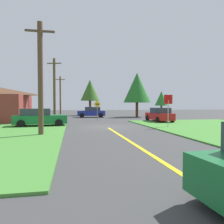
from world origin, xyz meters
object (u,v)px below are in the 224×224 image
Objects in this scene: direction_sign at (97,108)px; stop_sign at (168,104)px; parked_car_near_building at (39,118)px; utility_pole_mid at (54,89)px; car_approaching_junction at (92,112)px; utility_pole_near at (40,78)px; pine_tree_center at (90,90)px; car_on_crossroad at (159,115)px; utility_pole_far at (60,95)px; oak_tree_right at (161,99)px; oak_tree_left at (137,88)px.

stop_sign is at bearing -59.78° from direction_sign.
parked_car_near_building is 8.61m from utility_pole_mid.
car_approaching_junction is 20.13m from utility_pole_near.
car_approaching_junction is at bearing -92.54° from pine_tree_center.
direction_sign is at bearing 95.52° from car_approaching_junction.
car_approaching_junction is at bearing 31.20° from car_on_crossroad.
parked_car_near_building is 13.01m from car_on_crossroad.
direction_sign is at bearing -72.14° from utility_pole_far.
parked_car_near_building is 1.08× the size of car_on_crossroad.
pine_tree_center is at bearing 66.10° from parked_car_near_building.
utility_pole_mid is 1.19× the size of pine_tree_center.
car_approaching_junction is at bearing 89.96° from direction_sign.
pine_tree_center is at bearing 171.99° from oak_tree_right.
parked_car_near_building is 0.72× the size of pine_tree_center.
car_approaching_junction is at bearing 45.61° from utility_pole_mid.
utility_pole_near reaches higher than car_on_crossroad.
stop_sign is 0.39× the size of utility_pole_far.
direction_sign is (5.18, -16.06, -2.25)m from utility_pole_far.
stop_sign is 0.43× the size of pine_tree_center.
oak_tree_right is at bearing 36.19° from parked_car_near_building.
utility_pole_mid is at bearing 158.07° from direction_sign.
car_approaching_junction is 12.45m from car_on_crossroad.
stop_sign is at bearing -97.54° from oak_tree_left.
oak_tree_right is (13.23, -1.86, -1.50)m from pine_tree_center.
car_on_crossroad is 7.45m from direction_sign.
parked_car_near_building is at bearing -92.01° from utility_pole_far.
stop_sign is at bearing 17.12° from utility_pole_near.
parked_car_near_building is 0.65× the size of utility_pole_far.
oak_tree_right is at bearing -12.25° from utility_pole_far.
stop_sign is 17.01m from car_approaching_junction.
oak_tree_left is (7.19, 6.98, 3.14)m from direction_sign.
car_on_crossroad is at bearing -58.02° from utility_pole_far.
parked_car_near_building is at bearing 98.98° from utility_pole_near.
parked_car_near_building is at bearing 71.42° from car_approaching_junction.
car_on_crossroad is at bearing 6.15° from parked_car_near_building.
oak_tree_right is at bearing 52.21° from utility_pole_near.
utility_pole_far is 2.95× the size of direction_sign.
stop_sign is 0.59× the size of parked_car_near_building.
utility_pole_far is (-5.18, 8.65, 2.98)m from car_approaching_junction.
stop_sign is at bearing -46.49° from utility_pole_mid.
parked_car_near_building is 0.67× the size of oak_tree_left.
direction_sign is 18.15m from oak_tree_right.
oak_tree_left is 1.57× the size of oak_tree_right.
pine_tree_center is (-4.81, 22.63, 2.62)m from stop_sign.
car_on_crossroad is at bearing 36.93° from utility_pole_near.
utility_pole_mid is at bearing -158.47° from oak_tree_left.
oak_tree_right reaches higher than car_approaching_junction.
oak_tree_left is at bearing -141.57° from oak_tree_right.
pine_tree_center is (-6.46, 16.91, 3.81)m from car_on_crossroad.
oak_tree_right is at bearing -25.83° from car_on_crossroad.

